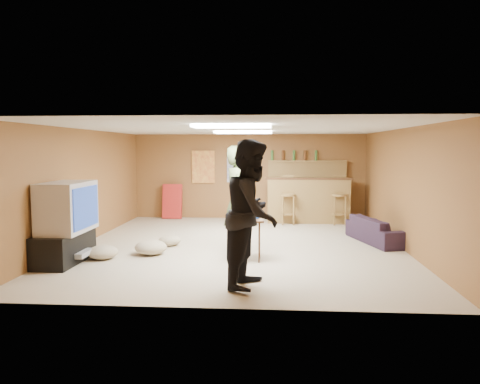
# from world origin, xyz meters

# --- Properties ---
(ground) EXTENTS (7.00, 7.00, 0.00)m
(ground) POSITION_xyz_m (0.00, 0.00, 0.00)
(ground) COLOR tan
(ground) RESTS_ON ground
(ceiling) EXTENTS (6.00, 7.00, 0.02)m
(ceiling) POSITION_xyz_m (0.00, 0.00, 2.20)
(ceiling) COLOR silver
(ceiling) RESTS_ON ground
(wall_back) EXTENTS (6.00, 0.02, 2.20)m
(wall_back) POSITION_xyz_m (0.00, 3.50, 1.10)
(wall_back) COLOR brown
(wall_back) RESTS_ON ground
(wall_front) EXTENTS (6.00, 0.02, 2.20)m
(wall_front) POSITION_xyz_m (0.00, -3.50, 1.10)
(wall_front) COLOR brown
(wall_front) RESTS_ON ground
(wall_left) EXTENTS (0.02, 7.00, 2.20)m
(wall_left) POSITION_xyz_m (-3.00, 0.00, 1.10)
(wall_left) COLOR brown
(wall_left) RESTS_ON ground
(wall_right) EXTENTS (0.02, 7.00, 2.20)m
(wall_right) POSITION_xyz_m (3.00, 0.00, 1.10)
(wall_right) COLOR brown
(wall_right) RESTS_ON ground
(tv_stand) EXTENTS (0.55, 1.30, 0.50)m
(tv_stand) POSITION_xyz_m (-2.72, -1.50, 0.25)
(tv_stand) COLOR black
(tv_stand) RESTS_ON ground
(dvd_box) EXTENTS (0.35, 0.50, 0.08)m
(dvd_box) POSITION_xyz_m (-2.50, -1.50, 0.15)
(dvd_box) COLOR #B2B2B7
(dvd_box) RESTS_ON tv_stand
(tv_body) EXTENTS (0.60, 1.10, 0.80)m
(tv_body) POSITION_xyz_m (-2.65, -1.50, 0.90)
(tv_body) COLOR #B2B2B7
(tv_body) RESTS_ON tv_stand
(tv_screen) EXTENTS (0.02, 0.95, 0.65)m
(tv_screen) POSITION_xyz_m (-2.34, -1.50, 0.90)
(tv_screen) COLOR navy
(tv_screen) RESTS_ON tv_body
(bar_counter) EXTENTS (2.00, 0.60, 1.10)m
(bar_counter) POSITION_xyz_m (1.50, 2.95, 0.55)
(bar_counter) COLOR brown
(bar_counter) RESTS_ON ground
(bar_lip) EXTENTS (2.10, 0.12, 0.05)m
(bar_lip) POSITION_xyz_m (1.50, 2.70, 1.10)
(bar_lip) COLOR #412714
(bar_lip) RESTS_ON bar_counter
(bar_shelf) EXTENTS (2.00, 0.18, 0.05)m
(bar_shelf) POSITION_xyz_m (1.50, 3.40, 1.50)
(bar_shelf) COLOR brown
(bar_shelf) RESTS_ON bar_backing
(bar_backing) EXTENTS (2.00, 0.14, 0.60)m
(bar_backing) POSITION_xyz_m (1.50, 3.42, 1.20)
(bar_backing) COLOR brown
(bar_backing) RESTS_ON bar_counter
(poster_left) EXTENTS (0.60, 0.03, 0.85)m
(poster_left) POSITION_xyz_m (-1.20, 3.46, 1.35)
(poster_left) COLOR #BF3F26
(poster_left) RESTS_ON wall_back
(poster_right) EXTENTS (0.55, 0.03, 0.80)m
(poster_right) POSITION_xyz_m (-0.30, 3.46, 1.35)
(poster_right) COLOR #334C99
(poster_right) RESTS_ON wall_back
(folding_chair_stack) EXTENTS (0.50, 0.26, 0.91)m
(folding_chair_stack) POSITION_xyz_m (-2.00, 3.30, 0.45)
(folding_chair_stack) COLOR red
(folding_chair_stack) RESTS_ON ground
(ceiling_panel_front) EXTENTS (1.20, 0.60, 0.04)m
(ceiling_panel_front) POSITION_xyz_m (0.00, -1.50, 2.17)
(ceiling_panel_front) COLOR white
(ceiling_panel_front) RESTS_ON ceiling
(ceiling_panel_back) EXTENTS (1.20, 0.60, 0.04)m
(ceiling_panel_back) POSITION_xyz_m (0.00, 1.20, 2.17)
(ceiling_panel_back) COLOR white
(ceiling_panel_back) RESTS_ON ceiling
(person_olive) EXTENTS (0.69, 0.81, 1.88)m
(person_olive) POSITION_xyz_m (0.03, -0.70, 0.94)
(person_olive) COLOR #4A5933
(person_olive) RESTS_ON ground
(person_black) EXTENTS (0.93, 1.09, 1.95)m
(person_black) POSITION_xyz_m (0.36, -2.58, 0.98)
(person_black) COLOR black
(person_black) RESTS_ON ground
(sofa) EXTENTS (1.07, 1.79, 0.49)m
(sofa) POSITION_xyz_m (2.70, 0.50, 0.24)
(sofa) COLOR black
(sofa) RESTS_ON ground
(tray_table) EXTENTS (0.56, 0.46, 0.68)m
(tray_table) POSITION_xyz_m (0.21, -1.16, 0.34)
(tray_table) COLOR #412714
(tray_table) RESTS_ON ground
(cup_red_near) EXTENTS (0.09, 0.09, 0.11)m
(cup_red_near) POSITION_xyz_m (0.10, -1.12, 0.74)
(cup_red_near) COLOR red
(cup_red_near) RESTS_ON tray_table
(cup_red_far) EXTENTS (0.10, 0.10, 0.11)m
(cup_red_far) POSITION_xyz_m (0.31, -1.23, 0.73)
(cup_red_far) COLOR red
(cup_red_far) RESTS_ON tray_table
(cup_blue) EXTENTS (0.10, 0.10, 0.12)m
(cup_blue) POSITION_xyz_m (0.37, -1.07, 0.74)
(cup_blue) COLOR navy
(cup_blue) RESTS_ON tray_table
(bar_stool_left) EXTENTS (0.53, 0.53, 1.33)m
(bar_stool_left) POSITION_xyz_m (1.00, 2.55, 0.67)
(bar_stool_left) COLOR brown
(bar_stool_left) RESTS_ON ground
(bar_stool_right) EXTENTS (0.46, 0.46, 1.11)m
(bar_stool_right) POSITION_xyz_m (2.22, 2.61, 0.56)
(bar_stool_right) COLOR brown
(bar_stool_right) RESTS_ON ground
(cushion_near_tv) EXTENTS (0.63, 0.63, 0.25)m
(cushion_near_tv) POSITION_xyz_m (-1.48, -0.85, 0.12)
(cushion_near_tv) COLOR tan
(cushion_near_tv) RESTS_ON ground
(cushion_mid) EXTENTS (0.54, 0.54, 0.19)m
(cushion_mid) POSITION_xyz_m (-1.32, -0.08, 0.10)
(cushion_mid) COLOR tan
(cushion_mid) RESTS_ON ground
(cushion_far) EXTENTS (0.53, 0.53, 0.22)m
(cushion_far) POSITION_xyz_m (-2.19, -1.23, 0.11)
(cushion_far) COLOR tan
(cushion_far) RESTS_ON ground
(bottle_row) EXTENTS (1.20, 0.08, 0.26)m
(bottle_row) POSITION_xyz_m (1.16, 3.38, 1.65)
(bottle_row) COLOR #3F7233
(bottle_row) RESTS_ON bar_shelf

